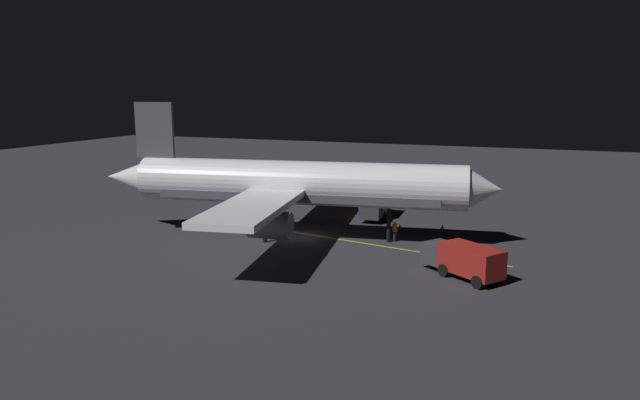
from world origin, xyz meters
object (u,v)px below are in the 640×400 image
Objects in this scene: traffic_cone_near_left at (442,227)px; baggage_truck at (464,260)px; ground_crew_worker at (395,231)px; traffic_cone_near_right at (400,227)px; airliner at (292,185)px; catering_truck at (376,205)px.

baggage_truck is at bearing 15.63° from traffic_cone_near_left.
traffic_cone_near_right is (-4.44, -0.62, -0.64)m from ground_crew_worker.
airliner is at bearing -57.67° from traffic_cone_near_left.
ground_crew_worker is 4.53m from traffic_cone_near_right.
airliner reaches higher than baggage_truck.
baggage_truck is 19.72m from catering_truck.
ground_crew_worker is 6.59m from traffic_cone_near_left.
baggage_truck is at bearing 68.89° from airliner.
ground_crew_worker is 3.16× the size of traffic_cone_near_right.
airliner is 5.93× the size of catering_truck.
catering_truck is (-10.25, 4.68, -3.41)m from airliner.
ground_crew_worker is (8.47, 4.13, -0.40)m from catering_truck.
traffic_cone_near_left is at bearing 69.54° from catering_truck.
airliner is 14.80m from traffic_cone_near_left.
traffic_cone_near_right is (-6.22, 8.19, -4.45)m from airliner.
catering_truck is 5.45m from traffic_cone_near_right.
ground_crew_worker is at bearing -138.59° from baggage_truck.
airliner is 9.76m from ground_crew_worker.
catering_truck is at bearing -138.99° from traffic_cone_near_right.
catering_truck is 7.80m from traffic_cone_near_left.
baggage_truck is at bearing 41.41° from ground_crew_worker.
traffic_cone_near_right is at bearing -172.06° from ground_crew_worker.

